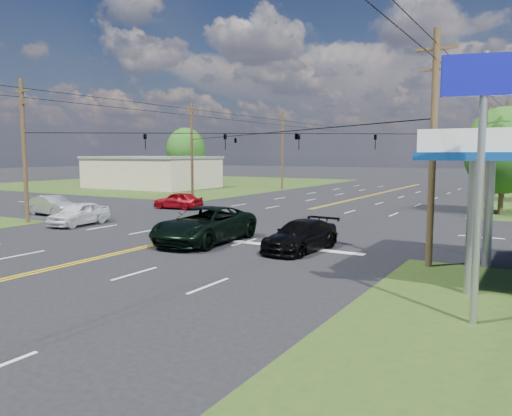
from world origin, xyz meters
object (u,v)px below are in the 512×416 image
Objects in this scene: pole_ne at (484,150)px; polesign_se at (483,115)px; retail_nw at (152,173)px; sedan_silver at (52,206)px; pickup_white at (79,214)px; pole_right_far at (505,149)px; tree_right_a at (503,150)px; pole_sw at (24,149)px; pole_se at (433,146)px; pole_left_far at (282,150)px; tree_far_l at (186,150)px; pickup_dkgreen at (205,225)px; pole_nw at (192,151)px; suv_black at (301,236)px.

polesign_se is at bearing -84.21° from pole_ne.
retail_nw is 3.50× the size of sedan_silver.
sedan_silver is at bearing 150.98° from pickup_white.
pole_right_far is 1.22× the size of tree_right_a.
pole_sw and pole_se have the same top height.
retail_nw is 1.68× the size of pole_se.
pole_left_far is at bearing 19.44° from retail_nw.
pole_right_far reaches higher than tree_far_l.
pole_ne is 3.16m from tree_right_a.
pole_ne reaches higher than retail_nw.
tree_far_l reaches higher than pickup_dkgreen.
retail_nw is at bearing -78.69° from tree_far_l.
pole_ne is 0.95× the size of pole_right_far.
pickup_dkgreen is 1.46× the size of sedan_silver.
pole_left_far reaches higher than retail_nw.
tree_far_l is at bearing 114.86° from pole_sw.
pole_left_far reaches higher than pickup_white.
pole_sw is 2.14× the size of pickup_white.
pole_left_far is (-26.00, 37.00, 0.25)m from pole_se.
polesign_se is at bearing -56.81° from pole_left_far.
pole_left_far is 31.39m from tree_right_a.
polesign_se is at bearing -39.55° from retail_nw.
pole_sw is 1.00× the size of pole_nw.
polesign_se is (2.49, -24.56, 0.68)m from pole_ne.
pole_left_far is (0.00, 37.00, 0.25)m from pole_sw.
pole_left_far and pole_right_far have the same top height.
pole_sw is at bearing 180.00° from pole_se.
retail_nw is 45.02m from pole_ne.
pole_ne is at bearing 75.74° from suv_black.
pickup_white is at bearing 171.72° from pickup_dkgreen.
pole_right_far is at bearing -5.08° from tree_far_l.
polesign_se is (2.49, -43.56, 0.43)m from pole_right_far.
pole_right_far is (0.00, 37.00, 0.25)m from pole_se.
pole_se is 45.22m from pole_left_far.
pole_left_far is 36.48m from pickup_white.
pickup_dkgreen is (33.72, -41.04, -4.27)m from tree_far_l.
suv_black is (5.27, 0.54, -0.20)m from pickup_dkgreen.
pole_left_far is at bearing 125.10° from pole_se.
pickup_dkgreen reaches higher than pickup_white.
tree_right_a reaches higher than retail_nw.
polesign_se is (30.49, -10.06, 4.84)m from sedan_silver.
tree_right_a is (1.00, -16.00, -0.30)m from pole_right_far.
tree_far_l is (-19.00, 4.00, 0.03)m from pole_left_far.
pole_se is 7.05m from polesign_se.
pickup_dkgreen is at bearing -50.59° from tree_far_l.
tree_right_a is at bearing 34.84° from pickup_white.
retail_nw is 2.22× the size of polesign_se.
tree_right_a is 30.83m from pickup_white.
pole_left_far is at bearing 180.00° from pole_right_far.
pole_right_far is at bearing 93.58° from tree_right_a.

